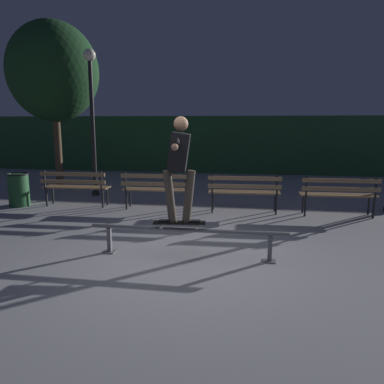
# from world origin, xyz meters

# --- Properties ---
(ground_plane) EXTENTS (90.00, 90.00, 0.00)m
(ground_plane) POSITION_xyz_m (0.00, 0.00, 0.00)
(ground_plane) COLOR #99999E
(hedge_backdrop) EXTENTS (24.00, 1.20, 2.26)m
(hedge_backdrop) POSITION_xyz_m (0.00, 10.41, 1.13)
(hedge_backdrop) COLOR #2D5B33
(hedge_backdrop) RESTS_ON ground
(grind_rail) EXTENTS (3.00, 0.18, 0.45)m
(grind_rail) POSITION_xyz_m (-0.00, 0.17, 0.35)
(grind_rail) COLOR slate
(grind_rail) RESTS_ON ground
(skateboard) EXTENTS (0.80, 0.29, 0.09)m
(skateboard) POSITION_xyz_m (-0.11, 0.17, 0.52)
(skateboard) COLOR black
(skateboard) RESTS_ON grind_rail
(skateboarder) EXTENTS (0.63, 1.40, 1.56)m
(skateboarder) POSITION_xyz_m (-0.11, 0.17, 1.46)
(skateboarder) COLOR black
(skateboarder) RESTS_ON skateboard
(park_bench_leftmost) EXTENTS (1.62, 0.48, 0.88)m
(park_bench_leftmost) POSITION_xyz_m (-3.28, 3.18, 0.54)
(park_bench_leftmost) COLOR black
(park_bench_leftmost) RESTS_ON ground
(park_bench_left_center) EXTENTS (1.62, 0.48, 0.88)m
(park_bench_left_center) POSITION_xyz_m (-1.27, 3.18, 0.54)
(park_bench_left_center) COLOR black
(park_bench_left_center) RESTS_ON ground
(park_bench_right_center) EXTENTS (1.62, 0.48, 0.88)m
(park_bench_right_center) POSITION_xyz_m (0.75, 3.18, 0.54)
(park_bench_right_center) COLOR black
(park_bench_right_center) RESTS_ON ground
(park_bench_rightmost) EXTENTS (1.62, 0.48, 0.88)m
(park_bench_rightmost) POSITION_xyz_m (2.77, 3.18, 0.54)
(park_bench_rightmost) COLOR black
(park_bench_rightmost) RESTS_ON ground
(tree_far_left) EXTENTS (2.67, 2.67, 4.96)m
(tree_far_left) POSITION_xyz_m (-5.05, 5.70, 3.48)
(tree_far_left) COLOR brown
(tree_far_left) RESTS_ON ground
(lamp_post_left) EXTENTS (0.32, 0.32, 3.90)m
(lamp_post_left) POSITION_xyz_m (-3.39, 4.60, 2.48)
(lamp_post_left) COLOR black
(lamp_post_left) RESTS_ON ground
(trash_can) EXTENTS (0.52, 0.52, 0.80)m
(trash_can) POSITION_xyz_m (-4.66, 3.00, 0.41)
(trash_can) COLOR #23562D
(trash_can) RESTS_ON ground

